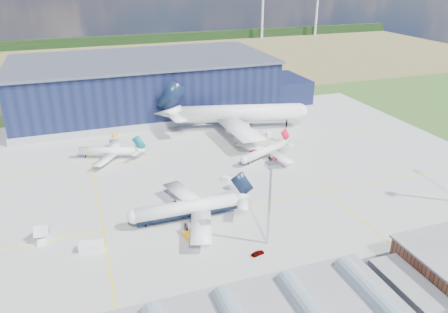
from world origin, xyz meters
TOP-DOWN VIEW (x-y plane):
  - ground at (0.00, 0.00)m, footprint 600.00×600.00m
  - apron at (0.00, 10.00)m, footprint 220.00×160.00m
  - farmland at (0.00, 220.00)m, footprint 600.00×220.00m
  - treeline at (0.00, 300.00)m, footprint 600.00×8.00m
  - hangar at (2.81, 94.80)m, footprint 145.00×62.00m
  - light_mast_center at (10.00, -30.00)m, footprint 2.60×2.60m
  - airliner_navy at (-6.78, -12.00)m, footprint 38.16×37.34m
  - airliner_red at (31.50, 20.21)m, footprint 36.58×36.29m
  - airliner_widebody at (34.74, 53.87)m, footprint 81.80×80.73m
  - airliner_regional at (-23.62, 40.00)m, footprint 35.09×34.74m
  - gse_tug_a at (-8.78, -20.81)m, footprint 2.97×4.01m
  - gse_tug_b at (-20.20, -46.00)m, footprint 3.17×3.81m
  - gse_van_a at (-33.54, -18.23)m, footprint 6.32×4.14m
  - gse_cart_a at (43.57, 41.87)m, footprint 2.70×3.48m
  - gse_tug_c at (-18.60, 62.00)m, footprint 1.96×2.94m
  - gse_cart_b at (12.08, 7.80)m, footprint 3.33×3.49m
  - airstair at (-45.58, -8.41)m, footprint 3.34×5.23m
  - car_a at (5.59, -33.78)m, footprint 3.67×2.16m
  - car_b at (43.32, -48.00)m, footprint 3.98×2.53m

SIDE VIEW (x-z plane):
  - ground at x=0.00m, z-range 0.00..0.00m
  - farmland at x=0.00m, z-range -0.01..0.01m
  - apron at x=0.00m, z-range -0.01..0.07m
  - car_a at x=5.59m, z-range 0.00..1.17m
  - gse_tug_c at x=-18.60m, z-range 0.00..1.23m
  - car_b at x=43.32m, z-range 0.00..1.24m
  - gse_cart_b at x=12.08m, z-range 0.00..1.26m
  - gse_cart_a at x=43.57m, z-range 0.00..1.34m
  - gse_tug_b at x=-20.20m, z-range 0.00..1.41m
  - gse_tug_a at x=-8.78m, z-range 0.00..1.50m
  - gse_van_a at x=-33.54m, z-range 0.00..2.55m
  - airstair at x=-45.58m, z-range 0.00..3.12m
  - treeline at x=0.00m, z-range 0.00..8.00m
  - airliner_regional at x=-23.62m, z-range 0.00..8.96m
  - airliner_red at x=31.50m, z-range 0.00..9.05m
  - airliner_navy at x=-6.78m, z-range 0.00..12.33m
  - airliner_widebody at x=34.74m, z-range 0.00..22.08m
  - hangar at x=2.81m, z-range -1.43..24.67m
  - light_mast_center at x=10.00m, z-range 3.93..26.93m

